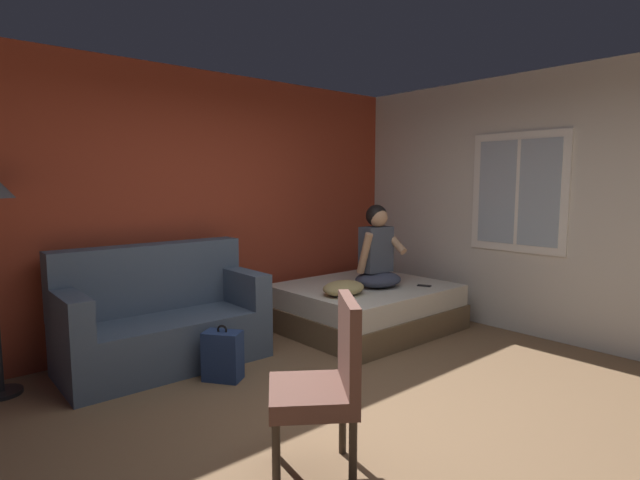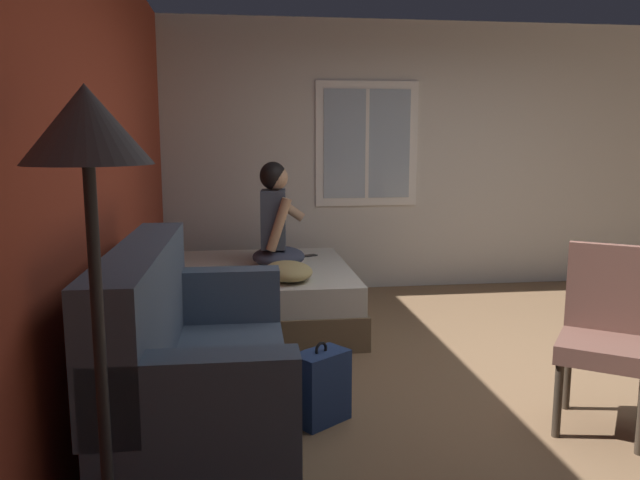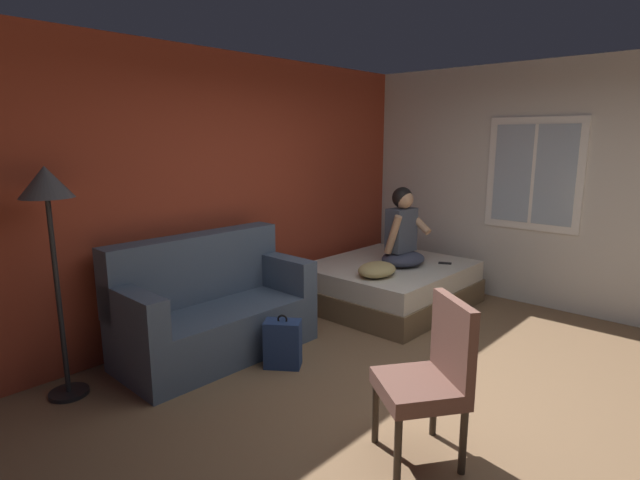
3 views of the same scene
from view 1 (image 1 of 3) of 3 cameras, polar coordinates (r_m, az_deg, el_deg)
ground_plane at (r=3.52m, az=4.88°, el=-20.33°), size 40.00×40.00×0.00m
wall_back_accent at (r=5.21m, az=-15.23°, el=3.74°), size 10.43×0.16×2.70m
wall_side_with_window at (r=5.51m, az=25.73°, el=3.48°), size 0.19×6.27×2.70m
bed at (r=5.52m, az=5.18°, el=-7.61°), size 1.72×1.52×0.48m
couch at (r=4.64m, az=-17.66°, el=-8.68°), size 1.71×0.85×1.04m
side_chair at (r=2.80m, az=0.56°, el=-15.74°), size 0.64×0.64×0.98m
person_seated at (r=5.34m, az=6.55°, el=-1.55°), size 0.56×0.49×0.88m
backpack at (r=4.21m, az=-10.99°, el=-12.91°), size 0.34×0.35×0.46m
throw_pillow at (r=4.97m, az=2.71°, el=-5.49°), size 0.53×0.43×0.14m
cell_phone at (r=5.50m, az=11.83°, el=-5.13°), size 0.12×0.16×0.01m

